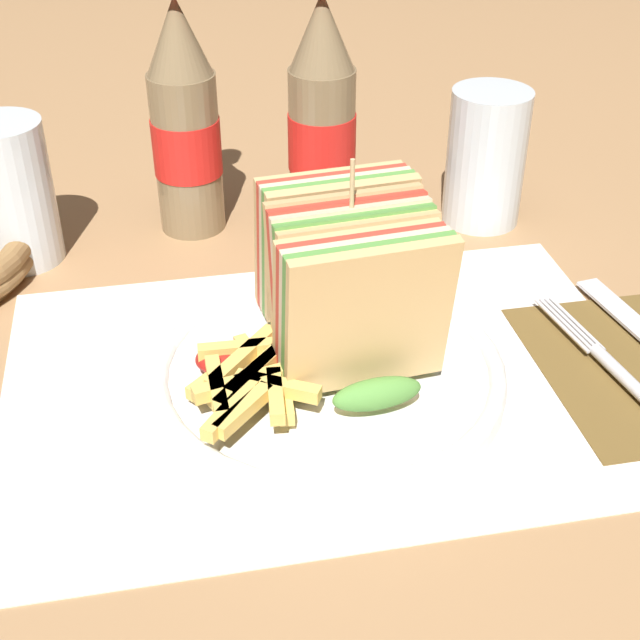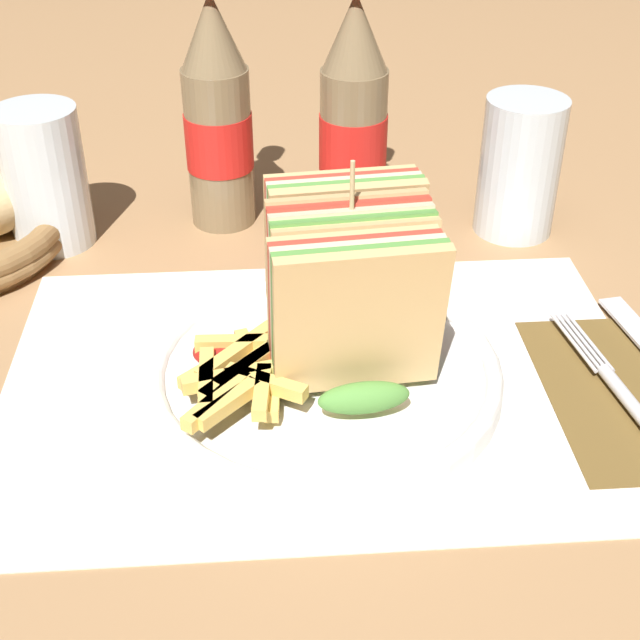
# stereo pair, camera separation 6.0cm
# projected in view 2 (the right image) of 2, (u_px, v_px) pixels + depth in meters

# --- Properties ---
(ground_plane) EXTENTS (4.00, 4.00, 0.00)m
(ground_plane) POSITION_uv_depth(u_px,v_px,m) (322.00, 362.00, 0.62)
(ground_plane) COLOR #9E754C
(placemat) EXTENTS (0.43, 0.30, 0.00)m
(placemat) POSITION_uv_depth(u_px,v_px,m) (327.00, 381.00, 0.61)
(placemat) COLOR silver
(placemat) RESTS_ON ground_plane
(plate_main) EXTENTS (0.24, 0.24, 0.02)m
(plate_main) POSITION_uv_depth(u_px,v_px,m) (322.00, 373.00, 0.60)
(plate_main) COLOR white
(plate_main) RESTS_ON ground_plane
(club_sandwich) EXTENTS (0.11, 0.16, 0.14)m
(club_sandwich) POSITION_uv_depth(u_px,v_px,m) (350.00, 283.00, 0.58)
(club_sandwich) COLOR tan
(club_sandwich) RESTS_ON plate_main
(fries_pile) EXTENTS (0.08, 0.11, 0.02)m
(fries_pile) POSITION_uv_depth(u_px,v_px,m) (239.00, 374.00, 0.56)
(fries_pile) COLOR #E0B756
(fries_pile) RESTS_ON plate_main
(ketchup_blob) EXTENTS (0.04, 0.03, 0.01)m
(ketchup_blob) POSITION_uv_depth(u_px,v_px,m) (222.00, 351.00, 0.59)
(ketchup_blob) COLOR maroon
(ketchup_blob) RESTS_ON plate_main
(fork) EXTENTS (0.04, 0.18, 0.01)m
(fork) POSITION_uv_depth(u_px,v_px,m) (629.00, 401.00, 0.58)
(fork) COLOR silver
(fork) RESTS_ON napkin
(coke_bottle_near) EXTENTS (0.06, 0.06, 0.22)m
(coke_bottle_near) POSITION_uv_depth(u_px,v_px,m) (218.00, 119.00, 0.75)
(coke_bottle_near) COLOR #7A6647
(coke_bottle_near) RESTS_ON ground_plane
(coke_bottle_far) EXTENTS (0.06, 0.06, 0.22)m
(coke_bottle_far) POSITION_uv_depth(u_px,v_px,m) (353.00, 120.00, 0.75)
(coke_bottle_far) COLOR #7A6647
(coke_bottle_far) RESTS_ON ground_plane
(glass_near) EXTENTS (0.07, 0.07, 0.12)m
(glass_near) POSITION_uv_depth(u_px,v_px,m) (520.00, 167.00, 0.75)
(glass_near) COLOR silver
(glass_near) RESTS_ON ground_plane
(glass_far) EXTENTS (0.07, 0.07, 0.12)m
(glass_far) POSITION_uv_depth(u_px,v_px,m) (47.00, 187.00, 0.74)
(glass_far) COLOR silver
(glass_far) RESTS_ON ground_plane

